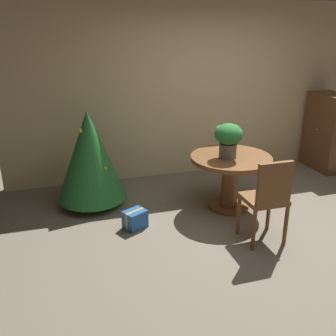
{
  "coord_description": "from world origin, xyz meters",
  "views": [
    {
      "loc": [
        -2.18,
        -3.36,
        2.28
      ],
      "look_at": [
        -1.06,
        0.39,
        0.8
      ],
      "focal_mm": 41.14,
      "sensor_mm": 36.0,
      "label": 1
    }
  ],
  "objects": [
    {
      "name": "ground_plane",
      "position": [
        0.0,
        0.0,
        0.0
      ],
      "size": [
        6.6,
        6.6,
        0.0
      ],
      "primitive_type": "plane",
      "color": "#756B5B"
    },
    {
      "name": "wooden_cabinet",
      "position": [
        2.04,
        1.69,
        0.62
      ],
      "size": [
        0.47,
        0.74,
        1.23
      ],
      "color": "brown",
      "rests_on": "ground_plane"
    },
    {
      "name": "flower_vase",
      "position": [
        -0.19,
        0.75,
        0.97
      ],
      "size": [
        0.35,
        0.35,
        0.44
      ],
      "color": "#665B51",
      "rests_on": "round_dining_table"
    },
    {
      "name": "holiday_tree",
      "position": [
        -1.81,
        1.41,
        0.68
      ],
      "size": [
        0.9,
        0.9,
        1.26
      ],
      "color": "brown",
      "rests_on": "ground_plane"
    },
    {
      "name": "wooden_chair_near",
      "position": [
        -0.11,
        -0.12,
        0.55
      ],
      "size": [
        0.43,
        0.4,
        0.97
      ],
      "color": "brown",
      "rests_on": "ground_plane"
    },
    {
      "name": "gift_box_blue",
      "position": [
        -1.41,
        0.61,
        0.11
      ],
      "size": [
        0.31,
        0.29,
        0.22
      ],
      "color": "#1E569E",
      "rests_on": "ground_plane"
    },
    {
      "name": "back_wall_panel",
      "position": [
        0.0,
        2.2,
        1.3
      ],
      "size": [
        6.0,
        0.1,
        2.6
      ],
      "primitive_type": "cube",
      "color": "beige",
      "rests_on": "ground_plane"
    },
    {
      "name": "round_dining_table",
      "position": [
        -0.11,
        0.79,
        0.5
      ],
      "size": [
        1.02,
        1.02,
        0.71
      ],
      "color": "brown",
      "rests_on": "ground_plane"
    }
  ]
}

